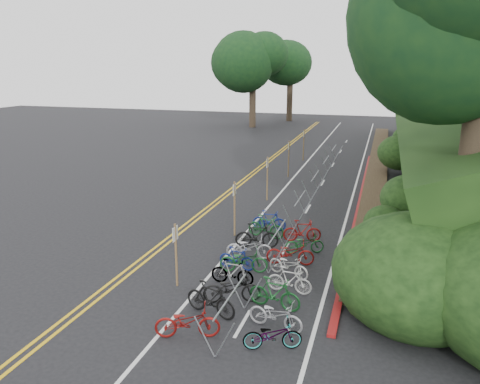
{
  "coord_description": "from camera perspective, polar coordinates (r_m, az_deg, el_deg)",
  "views": [
    {
      "loc": [
        6.68,
        -13.83,
        7.41
      ],
      "look_at": [
        0.03,
        7.64,
        1.3
      ],
      "focal_mm": 35.0,
      "sensor_mm": 36.0,
      "label": 1
    }
  ],
  "objects": [
    {
      "name": "signposts_rest",
      "position": [
        29.1,
        4.78,
        3.3
      ],
      "size": [
        0.08,
        18.4,
        2.5
      ],
      "color": "brown",
      "rests_on": "ground"
    },
    {
      "name": "bike_front",
      "position": [
        17.65,
        -0.4,
        -8.08
      ],
      "size": [
        0.59,
        1.48,
        0.86
      ],
      "primitive_type": "imported",
      "rotation": [
        0.0,
        0.0,
        1.44
      ],
      "color": "navy",
      "rests_on": "ground"
    },
    {
      "name": "road_markings",
      "position": [
        25.76,
        2.88,
        -1.52
      ],
      "size": [
        7.47,
        80.0,
        0.01
      ],
      "color": "gold",
      "rests_on": "ground"
    },
    {
      "name": "ground",
      "position": [
        17.05,
        -7.87,
        -10.7
      ],
      "size": [
        120.0,
        120.0,
        0.0
      ],
      "primitive_type": "plane",
      "color": "black",
      "rests_on": "ground"
    },
    {
      "name": "bike_rack_front",
      "position": [
        13.66,
        -1.13,
        -13.57
      ],
      "size": [
        1.13,
        2.88,
        1.14
      ],
      "color": "gray",
      "rests_on": "ground"
    },
    {
      "name": "bike_valet",
      "position": [
        16.94,
        2.52,
        -8.94
      ],
      "size": [
        3.55,
        11.07,
        1.09
      ],
      "color": "maroon",
      "rests_on": "ground"
    },
    {
      "name": "bike_racks_rest",
      "position": [
        27.86,
        9.12,
        1.4
      ],
      "size": [
        1.14,
        23.0,
        1.17
      ],
      "color": "gray",
      "rests_on": "ground"
    },
    {
      "name": "red_curb",
      "position": [
        26.87,
        14.44,
        -1.18
      ],
      "size": [
        0.25,
        28.0,
        0.1
      ],
      "primitive_type": "cube",
      "color": "maroon",
      "rests_on": "ground"
    },
    {
      "name": "signpost_near",
      "position": [
        16.18,
        -7.82,
        -7.1
      ],
      "size": [
        0.08,
        0.4,
        2.27
      ],
      "color": "brown",
      "rests_on": "ground"
    }
  ]
}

